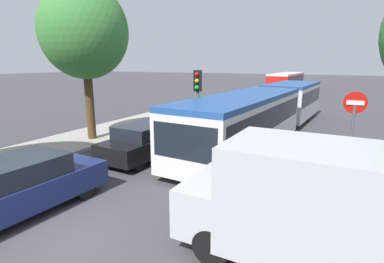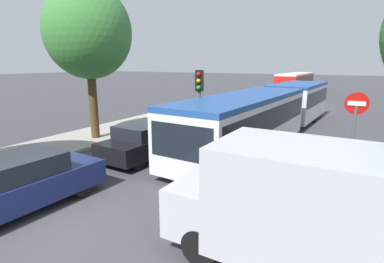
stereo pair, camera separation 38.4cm
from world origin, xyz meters
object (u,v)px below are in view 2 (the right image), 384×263
object	(u,v)px
city_bus_rear	(295,81)
white_van	(318,209)
queued_car_silver	(204,119)
traffic_light	(199,91)
articulated_bus	(272,109)
queued_car_navy	(18,183)
tree_left_mid	(89,35)
queued_car_black	(146,140)
queued_car_red	(260,99)
no_entry_sign	(354,122)
queued_car_green	(240,106)

from	to	relation	value
city_bus_rear	white_van	size ratio (longest dim) A/B	2.23
queued_car_silver	traffic_light	distance (m)	3.69
articulated_bus	queued_car_navy	distance (m)	11.62
city_bus_rear	queued_car_silver	xyz separation A→B (m)	(0.08, -26.15, -0.69)
city_bus_rear	tree_left_mid	xyz separation A→B (m)	(-3.58, -30.47, 3.55)
queued_car_black	city_bus_rear	bearing A→B (deg)	3.45
queued_car_navy	queued_car_red	world-z (taller)	queued_car_red
white_van	city_bus_rear	bearing A→B (deg)	-77.72
white_van	traffic_light	bearing A→B (deg)	-46.84
queued_car_silver	traffic_light	bearing A→B (deg)	-153.82
queued_car_red	white_van	distance (m)	20.82
queued_car_silver	queued_car_navy	bearing A→B (deg)	-176.99
queued_car_red	no_entry_sign	world-z (taller)	no_entry_sign
white_van	traffic_light	xyz separation A→B (m)	(-5.65, 6.26, 1.26)
tree_left_mid	traffic_light	bearing A→B (deg)	15.32
queued_car_red	traffic_light	world-z (taller)	traffic_light
queued_car_navy	queued_car_green	distance (m)	15.68
queued_car_navy	traffic_light	world-z (taller)	traffic_light
city_bus_rear	traffic_light	distance (m)	29.17
articulated_bus	traffic_light	xyz separation A→B (m)	(-2.26, -3.65, 1.10)
city_bus_rear	tree_left_mid	world-z (taller)	tree_left_mid
no_entry_sign	white_van	bearing A→B (deg)	-3.84
articulated_bus	city_bus_rear	bearing A→B (deg)	-168.23
queued_car_navy	white_van	xyz separation A→B (m)	(6.92, 1.15, 0.52)
articulated_bus	no_entry_sign	bearing A→B (deg)	43.22
articulated_bus	queued_car_red	size ratio (longest dim) A/B	3.84
articulated_bus	city_bus_rear	xyz separation A→B (m)	(-3.60, 25.47, -0.01)
city_bus_rear	traffic_light	size ratio (longest dim) A/B	3.30
queued_car_black	no_entry_sign	size ratio (longest dim) A/B	1.44
city_bus_rear	queued_car_red	distance (m)	15.75
city_bus_rear	queued_car_red	xyz separation A→B (m)	(0.10, -15.74, -0.65)
queued_car_silver	white_van	distance (m)	11.53
articulated_bus	white_van	distance (m)	10.47
queued_car_red	queued_car_green	bearing A→B (deg)	-176.19
queued_car_black	queued_car_navy	bearing A→B (deg)	-178.51
queued_car_silver	articulated_bus	bearing A→B (deg)	-75.90
queued_car_black	queued_car_red	world-z (taller)	queued_car_red
city_bus_rear	queued_car_black	world-z (taller)	city_bus_rear
queued_car_green	queued_car_red	bearing A→B (deg)	3.81
no_entry_sign	queued_car_red	bearing A→B (deg)	-153.06
traffic_light	tree_left_mid	world-z (taller)	tree_left_mid
queued_car_black	traffic_light	bearing A→B (deg)	-22.71
queued_car_green	white_van	distance (m)	16.07
articulated_bus	queued_car_black	distance (m)	6.93
white_van	no_entry_sign	xyz separation A→B (m)	(0.36, 5.36, 0.64)
queued_car_black	traffic_light	xyz separation A→B (m)	(1.14, 2.35, 1.80)
queued_car_green	traffic_light	distance (m)	8.54
queued_car_black	queued_car_red	bearing A→B (deg)	3.48
city_bus_rear	queued_car_silver	size ratio (longest dim) A/B	2.79
queued_car_silver	white_van	size ratio (longest dim) A/B	0.80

